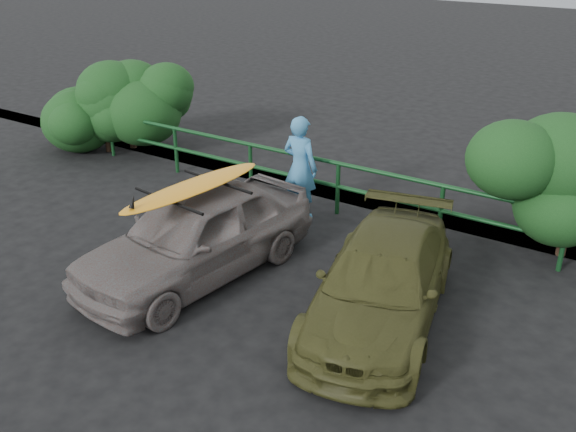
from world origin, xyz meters
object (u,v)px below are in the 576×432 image
object	(u,v)px
man	(300,167)
surfboard	(193,187)
sedan	(196,234)
olive_vehicle	(381,283)
guardrail	(292,177)

from	to	relation	value
man	surfboard	world-z (taller)	man
sedan	olive_vehicle	bearing A→B (deg)	15.38
olive_vehicle	sedan	bearing A→B (deg)	175.28
guardrail	man	distance (m)	0.78
guardrail	man	size ratio (longest dim) A/B	7.30
man	surfboard	size ratio (longest dim) A/B	0.73
guardrail	olive_vehicle	world-z (taller)	olive_vehicle
olive_vehicle	surfboard	size ratio (longest dim) A/B	1.50
olive_vehicle	surfboard	xyz separation A→B (m)	(-2.90, -0.42, 0.90)
guardrail	surfboard	world-z (taller)	surfboard
sedan	man	xyz separation A→B (m)	(0.16, 2.72, 0.26)
sedan	olive_vehicle	distance (m)	2.93
sedan	olive_vehicle	world-z (taller)	sedan
surfboard	olive_vehicle	bearing A→B (deg)	15.38
guardrail	sedan	xyz separation A→B (m)	(0.30, -3.18, 0.17)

